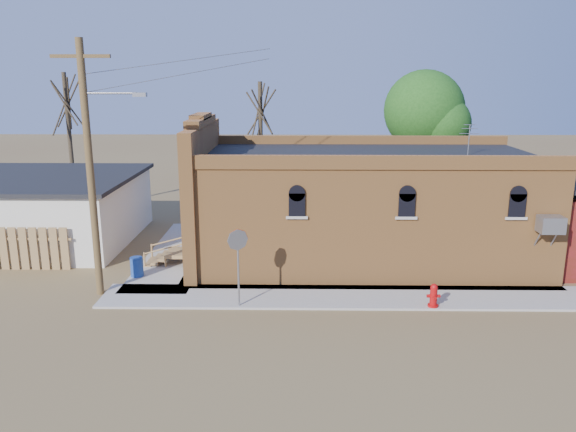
{
  "coord_description": "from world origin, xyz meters",
  "views": [
    {
      "loc": [
        -1.03,
        -17.99,
        7.73
      ],
      "look_at": [
        -1.35,
        3.47,
        2.4
      ],
      "focal_mm": 35.0,
      "sensor_mm": 36.0,
      "label": 1
    }
  ],
  "objects_px": {
    "brick_bar": "(358,206)",
    "stop_sign": "(238,247)",
    "trash_barrel": "(137,267)",
    "fire_hydrant": "(434,295)",
    "utility_pole": "(91,165)"
  },
  "relations": [
    {
      "from": "brick_bar",
      "to": "utility_pole",
      "type": "distance_m",
      "value": 10.96
    },
    {
      "from": "brick_bar",
      "to": "trash_barrel",
      "type": "relative_size",
      "value": 21.32
    },
    {
      "from": "brick_bar",
      "to": "stop_sign",
      "type": "height_order",
      "value": "brick_bar"
    },
    {
      "from": "brick_bar",
      "to": "stop_sign",
      "type": "distance_m",
      "value": 7.18
    },
    {
      "from": "trash_barrel",
      "to": "brick_bar",
      "type": "bearing_deg",
      "value": 16.37
    },
    {
      "from": "brick_bar",
      "to": "stop_sign",
      "type": "relative_size",
      "value": 6.01
    },
    {
      "from": "brick_bar",
      "to": "utility_pole",
      "type": "height_order",
      "value": "utility_pole"
    },
    {
      "from": "fire_hydrant",
      "to": "utility_pole",
      "type": "bearing_deg",
      "value": 165.65
    },
    {
      "from": "utility_pole",
      "to": "trash_barrel",
      "type": "relative_size",
      "value": 11.7
    },
    {
      "from": "brick_bar",
      "to": "utility_pole",
      "type": "bearing_deg",
      "value": -156.31
    },
    {
      "from": "utility_pole",
      "to": "stop_sign",
      "type": "xyz_separation_m",
      "value": [
        5.16,
        -1.2,
        -2.6
      ]
    },
    {
      "from": "brick_bar",
      "to": "trash_barrel",
      "type": "xyz_separation_m",
      "value": [
        -8.94,
        -2.63,
        -1.87
      ]
    },
    {
      "from": "fire_hydrant",
      "to": "trash_barrel",
      "type": "xyz_separation_m",
      "value": [
        -10.98,
        2.87,
        -0.02
      ]
    },
    {
      "from": "fire_hydrant",
      "to": "trash_barrel",
      "type": "relative_size",
      "value": 1.07
    },
    {
      "from": "fire_hydrant",
      "to": "trash_barrel",
      "type": "height_order",
      "value": "fire_hydrant"
    }
  ]
}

